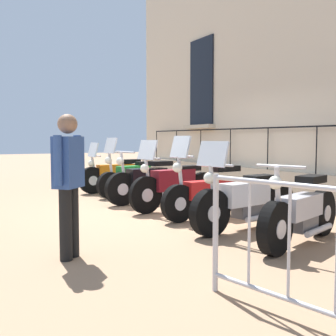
% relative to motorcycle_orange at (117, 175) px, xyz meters
% --- Properties ---
extents(ground_plane, '(60.00, 60.00, 0.00)m').
position_rel_motorcycle_orange_xyz_m(ground_plane, '(0.06, 2.94, -0.42)').
color(ground_plane, '#9E7A5B').
extents(building_facade, '(0.82, 12.62, 8.73)m').
position_rel_motorcycle_orange_xyz_m(building_facade, '(-2.75, 2.94, 3.83)').
color(building_facade, beige).
rests_on(building_facade, ground_plane).
extents(motorcycle_orange, '(2.06, 0.59, 1.26)m').
position_rel_motorcycle_orange_xyz_m(motorcycle_orange, '(0.00, 0.00, 0.00)').
color(motorcycle_orange, black).
rests_on(motorcycle_orange, ground_plane).
extents(motorcycle_green, '(2.00, 0.58, 1.37)m').
position_rel_motorcycle_orange_xyz_m(motorcycle_green, '(-0.07, 0.91, 0.00)').
color(motorcycle_green, black).
rests_on(motorcycle_green, ground_plane).
extents(motorcycle_black, '(1.99, 0.71, 1.10)m').
position_rel_motorcycle_orange_xyz_m(motorcycle_black, '(0.09, 2.00, 0.01)').
color(motorcycle_black, black).
rests_on(motorcycle_black, ground_plane).
extents(motorcycle_maroon, '(2.06, 0.63, 1.33)m').
position_rel_motorcycle_orange_xyz_m(motorcycle_maroon, '(0.01, 2.97, 0.04)').
color(motorcycle_maroon, black).
rests_on(motorcycle_maroon, ground_plane).
extents(motorcycle_red, '(2.01, 0.53, 1.40)m').
position_rel_motorcycle_orange_xyz_m(motorcycle_red, '(-0.12, 3.97, 0.00)').
color(motorcycle_red, black).
rests_on(motorcycle_red, ground_plane).
extents(motorcycle_white, '(2.17, 0.69, 1.32)m').
position_rel_motorcycle_orange_xyz_m(motorcycle_white, '(-0.08, 4.94, 0.01)').
color(motorcycle_white, black).
rests_on(motorcycle_white, ground_plane).
extents(motorcycle_silver, '(1.95, 0.88, 1.05)m').
position_rel_motorcycle_orange_xyz_m(motorcycle_silver, '(-0.14, 5.98, -0.02)').
color(motorcycle_silver, black).
rests_on(motorcycle_silver, ground_plane).
extents(crowd_barrier, '(0.42, 1.88, 1.05)m').
position_rel_motorcycle_orange_xyz_m(crowd_barrier, '(1.57, 7.68, 0.14)').
color(crowd_barrier, '#B7B7BF').
rests_on(crowd_barrier, ground_plane).
extents(pedestrian_walking, '(0.41, 0.41, 1.63)m').
position_rel_motorcycle_orange_xyz_m(pedestrian_walking, '(2.63, 5.16, 0.49)').
color(pedestrian_walking, black).
rests_on(pedestrian_walking, ground_plane).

